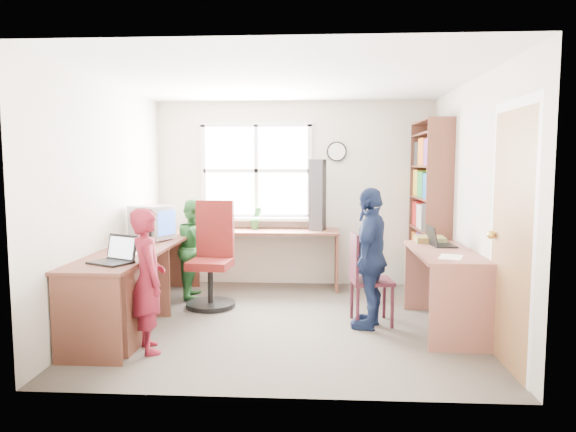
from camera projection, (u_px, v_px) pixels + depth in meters
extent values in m
cube|color=#443C35|center=(287.00, 323.00, 5.18)|extent=(3.60, 3.40, 0.02)
cube|color=white|center=(287.00, 78.00, 4.94)|extent=(3.60, 3.40, 0.02)
cube|color=beige|center=(294.00, 194.00, 6.76)|extent=(3.60, 0.02, 2.40)
cube|color=beige|center=(271.00, 223.00, 3.36)|extent=(3.60, 0.02, 2.40)
cube|color=beige|center=(107.00, 203.00, 5.16)|extent=(0.02, 3.40, 2.40)
cube|color=beige|center=(473.00, 204.00, 4.96)|extent=(0.02, 3.40, 2.40)
cube|color=white|center=(256.00, 171.00, 6.73)|extent=(1.40, 0.01, 1.20)
cube|color=white|center=(256.00, 171.00, 6.73)|extent=(1.48, 0.04, 1.28)
cube|color=#966A41|center=(510.00, 241.00, 3.93)|extent=(0.02, 0.82, 2.00)
sphere|color=gold|center=(491.00, 235.00, 4.26)|extent=(0.07, 0.07, 0.07)
cylinder|color=black|center=(337.00, 152.00, 6.64)|extent=(0.26, 0.03, 0.26)
cylinder|color=white|center=(337.00, 151.00, 6.62)|extent=(0.22, 0.01, 0.22)
cube|color=brown|center=(142.00, 247.00, 5.29)|extent=(0.60, 2.70, 0.03)
cube|color=brown|center=(274.00, 231.00, 6.53)|extent=(1.65, 0.56, 0.03)
cube|color=brown|center=(143.00, 283.00, 5.33)|extent=(0.56, 0.03, 0.72)
cube|color=brown|center=(86.00, 321.00, 4.02)|extent=(0.56, 0.03, 0.72)
cube|color=brown|center=(178.00, 259.00, 6.64)|extent=(0.56, 0.03, 0.72)
cube|color=brown|center=(336.00, 261.00, 6.52)|extent=(0.03, 0.52, 0.72)
cube|color=brown|center=(106.00, 308.00, 4.39)|extent=(0.54, 0.45, 0.72)
cube|color=#915648|center=(447.00, 252.00, 4.89)|extent=(0.62, 1.33, 0.03)
cube|color=#915648|center=(464.00, 310.00, 4.30)|extent=(0.57, 0.04, 0.73)
cube|color=#915648|center=(431.00, 277.00, 5.57)|extent=(0.57, 0.04, 0.73)
cube|color=brown|center=(439.00, 213.00, 5.66)|extent=(0.30, 0.02, 2.10)
cube|color=brown|center=(421.00, 206.00, 6.65)|extent=(0.30, 0.02, 2.10)
cube|color=brown|center=(432.00, 121.00, 6.05)|extent=(0.30, 1.00, 0.02)
cube|color=brown|center=(427.00, 290.00, 6.25)|extent=(0.30, 1.00, 0.02)
cube|color=brown|center=(428.00, 261.00, 6.21)|extent=(0.30, 1.00, 0.02)
cube|color=brown|center=(429.00, 230.00, 6.18)|extent=(0.30, 1.00, 0.02)
cube|color=brown|center=(430.00, 198.00, 6.14)|extent=(0.30, 1.00, 0.02)
cube|color=brown|center=(431.00, 166.00, 6.10)|extent=(0.30, 1.00, 0.02)
cube|color=brown|center=(432.00, 134.00, 6.06)|extent=(0.30, 1.00, 0.02)
cube|color=#AB1918|center=(433.00, 284.00, 5.94)|extent=(0.25, 0.28, 0.27)
cube|color=#184C92|center=(427.00, 277.00, 6.26)|extent=(0.25, 0.30, 0.29)
cube|color=#1D7A2E|center=(422.00, 271.00, 6.55)|extent=(0.25, 0.26, 0.30)
cube|color=gold|center=(434.00, 252.00, 5.90)|extent=(0.25, 0.28, 0.30)
cube|color=#6C307A|center=(428.00, 246.00, 6.22)|extent=(0.25, 0.30, 0.32)
cube|color=orange|center=(423.00, 244.00, 6.52)|extent=(0.25, 0.26, 0.29)
cube|color=#242424|center=(435.00, 218.00, 5.86)|extent=(0.25, 0.28, 0.32)
cube|color=beige|center=(429.00, 217.00, 6.18)|extent=(0.25, 0.30, 0.29)
cube|color=#AB1918|center=(424.00, 214.00, 6.48)|extent=(0.25, 0.26, 0.30)
cube|color=#184C92|center=(436.00, 186.00, 5.83)|extent=(0.25, 0.28, 0.29)
cube|color=#1D7A2E|center=(430.00, 185.00, 6.14)|extent=(0.25, 0.30, 0.30)
cube|color=gold|center=(425.00, 183.00, 6.44)|extent=(0.25, 0.26, 0.32)
cube|color=#6C307A|center=(437.00, 152.00, 5.79)|extent=(0.25, 0.28, 0.30)
cube|color=orange|center=(431.00, 152.00, 6.10)|extent=(0.25, 0.30, 0.32)
cube|color=#242424|center=(425.00, 154.00, 6.40)|extent=(0.25, 0.26, 0.29)
cylinder|color=black|center=(211.00, 304.00, 5.71)|extent=(0.59, 0.59, 0.05)
cylinder|color=black|center=(210.00, 285.00, 5.69)|extent=(0.06, 0.06, 0.41)
cube|color=#5C1411|center=(210.00, 264.00, 5.66)|extent=(0.49, 0.49, 0.09)
cube|color=#5C1411|center=(215.00, 228.00, 5.84)|extent=(0.43, 0.11, 0.64)
cylinder|color=#3C141E|center=(358.00, 307.00, 4.94)|extent=(0.04, 0.04, 0.42)
cylinder|color=#3C141E|center=(392.00, 307.00, 4.95)|extent=(0.04, 0.04, 0.42)
cylinder|color=#3C141E|center=(352.00, 298.00, 5.27)|extent=(0.04, 0.04, 0.42)
cylinder|color=#3C141E|center=(384.00, 298.00, 5.29)|extent=(0.04, 0.04, 0.42)
cube|color=#3C141E|center=(372.00, 281.00, 5.09)|extent=(0.43, 0.43, 0.04)
cube|color=#3C141E|center=(354.00, 257.00, 5.06)|extent=(0.07, 0.38, 0.47)
cube|color=#A8A8AC|center=(153.00, 239.00, 5.68)|extent=(0.35, 0.31, 0.02)
cube|color=#A8A8AC|center=(152.00, 222.00, 5.66)|extent=(0.48, 0.46, 0.37)
cube|color=#3F72F2|center=(167.00, 223.00, 5.58)|extent=(0.11, 0.29, 0.27)
cube|color=black|center=(111.00, 263.00, 4.32)|extent=(0.41, 0.37, 0.02)
cube|color=black|center=(122.00, 248.00, 4.42)|extent=(0.32, 0.21, 0.22)
cube|color=white|center=(121.00, 248.00, 4.41)|extent=(0.28, 0.17, 0.18)
cube|color=black|center=(443.00, 245.00, 5.18)|extent=(0.24, 0.32, 0.02)
cube|color=black|center=(432.00, 235.00, 5.16)|extent=(0.08, 0.30, 0.20)
cube|color=#3F72F2|center=(433.00, 235.00, 5.16)|extent=(0.06, 0.27, 0.16)
cube|color=black|center=(148.00, 235.00, 5.46)|extent=(0.09, 0.09, 0.16)
cube|color=black|center=(166.00, 228.00, 5.94)|extent=(0.10, 0.10, 0.19)
cube|color=black|center=(317.00, 195.00, 6.46)|extent=(0.22, 0.21, 0.90)
cube|color=red|center=(430.00, 239.00, 5.44)|extent=(0.31, 0.31, 0.06)
cube|color=white|center=(125.00, 255.00, 4.75)|extent=(0.23, 0.33, 0.00)
cube|color=white|center=(451.00, 257.00, 4.55)|extent=(0.27, 0.32, 0.00)
imported|color=#317A36|center=(256.00, 218.00, 6.61)|extent=(0.19, 0.17, 0.29)
imported|color=maroon|center=(148.00, 280.00, 4.33)|extent=(0.47, 0.53, 1.22)
imported|color=#2B6D30|center=(196.00, 248.00, 6.11)|extent=(0.54, 0.64, 1.18)
imported|color=#162245|center=(370.00, 258.00, 4.96)|extent=(0.56, 0.86, 1.37)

